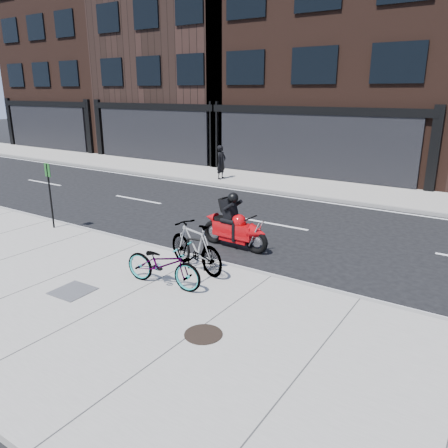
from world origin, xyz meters
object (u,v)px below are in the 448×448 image
Objects in this scene: bike_rack at (196,251)px; motorcycle at (237,226)px; pedestrian at (221,162)px; manhole_cover at (203,334)px; bicycle_rear at (195,246)px; utility_grate at (73,291)px; bicycle_front at (163,264)px; sign_post at (50,190)px.

motorcycle is (-0.14, 2.01, 0.05)m from bike_rack.
pedestrian reaches higher than manhole_cover.
bicycle_rear is (-0.02, 0.00, 0.12)m from bike_rack.
motorcycle is at bearing 73.39° from utility_grate.
pedestrian reaches higher than bicycle_rear.
bicycle_front is 0.95× the size of sign_post.
utility_grate is at bearing -15.52° from bicycle_rear.
sign_post reaches higher than bike_rack.
bike_rack is 0.40× the size of bicycle_rear.
bicycle_rear is 2.80m from utility_grate.
manhole_cover is 3.26m from utility_grate.
bicycle_rear is 2.93m from manhole_cover.
sign_post reaches higher than utility_grate.
bike_rack is at bearing 105.70° from bicycle_rear.
bicycle_rear is 2.86× the size of manhole_cover.
bicycle_front is at bearing -8.72° from sign_post.
manhole_cover is (1.81, -2.21, -0.44)m from bike_rack.
sign_post is at bearing -159.33° from motorcycle.
motorcycle reaches higher than utility_grate.
pedestrian is at bearing 94.76° from sign_post.
pedestrian is at bearing 109.59° from utility_grate.
pedestrian reaches higher than bike_rack.
sign_post is (-5.57, 0.20, 0.73)m from bike_rack.
motorcycle is (-0.08, 3.09, 0.01)m from bicycle_front.
bicycle_front is 1.18× the size of pedestrian.
bicycle_front is 0.98× the size of bicycle_rear.
bicycle_front is at bearing -93.20° from bike_rack.
bicycle_front is 1.94m from utility_grate.
bicycle_rear is 10.98m from pedestrian.
bicycle_rear is 2.02m from motorcycle.
sign_post is (-5.55, 0.20, 0.61)m from bicycle_rear.
motorcycle is 9.23m from pedestrian.
utility_grate is at bearing -27.38° from sign_post.
pedestrian is 13.84m from manhole_cover.
pedestrian reaches higher than bicycle_front.
bike_rack is 2.89m from manhole_cover.
utility_grate is (-1.38, -1.27, -0.48)m from bicycle_front.
bicycle_rear reaches higher than bicycle_front.
manhole_cover is (1.95, -4.22, -0.49)m from motorcycle.
pedestrian is 9.24m from sign_post.
motorcycle is at bearing -143.85° from pedestrian.
motorcycle is at bearing -3.63° from bicycle_front.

